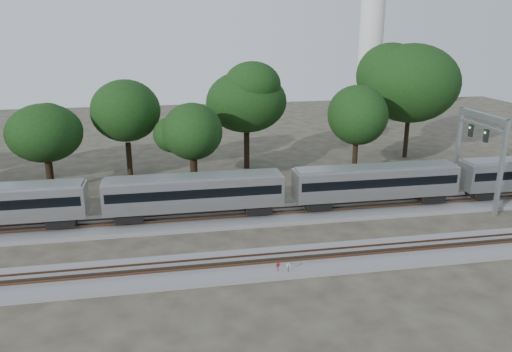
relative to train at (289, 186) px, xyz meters
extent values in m
plane|color=#383328|center=(-8.94, -6.00, -3.10)|extent=(160.00, 160.00, 0.00)
cube|color=slate|center=(-8.94, 0.00, -2.90)|extent=(160.00, 5.00, 0.40)
cube|color=brown|center=(-8.94, -0.72, -2.44)|extent=(160.00, 0.08, 0.15)
cube|color=brown|center=(-8.94, 0.72, -2.44)|extent=(160.00, 0.08, 0.15)
cube|color=slate|center=(-8.94, -10.00, -2.90)|extent=(160.00, 5.00, 0.40)
cube|color=brown|center=(-8.94, -10.72, -2.44)|extent=(160.00, 0.08, 0.15)
cube|color=brown|center=(-8.94, -9.28, -2.44)|extent=(160.00, 0.08, 0.15)
cube|color=black|center=(-21.12, 0.00, -1.94)|extent=(2.49, 2.10, 0.86)
cube|color=#B5B7BC|center=(-9.13, 0.00, -0.07)|extent=(16.64, 2.87, 2.87)
cube|color=black|center=(-9.13, 0.00, 0.21)|extent=(16.06, 2.92, 0.86)
cube|color=gray|center=(-9.13, 0.00, 1.41)|extent=(16.25, 2.29, 0.33)
cube|color=black|center=(-15.15, 0.00, -1.94)|extent=(2.49, 2.10, 0.86)
cube|color=black|center=(-3.11, 0.00, -1.94)|extent=(2.49, 2.10, 0.86)
cube|color=#B5B7BC|center=(8.88, 0.00, -0.07)|extent=(16.64, 2.87, 2.87)
cube|color=black|center=(8.88, 0.00, 0.21)|extent=(16.06, 2.92, 0.86)
cube|color=gray|center=(8.88, 0.00, 1.41)|extent=(16.25, 2.29, 0.33)
cube|color=black|center=(2.86, 0.00, -1.94)|extent=(2.49, 2.10, 0.86)
cube|color=black|center=(14.90, 0.00, -1.94)|extent=(2.49, 2.10, 0.86)
cube|color=black|center=(20.87, 0.00, -1.94)|extent=(2.49, 2.10, 0.86)
cylinder|color=#512D19|center=(-3.77, -11.72, -2.63)|extent=(0.06, 0.06, 0.94)
cylinder|color=red|center=(-3.77, -11.72, -2.21)|extent=(0.32, 0.15, 0.34)
cylinder|color=#512D19|center=(-3.05, -11.96, -2.61)|extent=(0.06, 0.06, 0.97)
cylinder|color=silver|center=(-3.05, -11.96, -2.18)|extent=(0.34, 0.12, 0.34)
cube|color=#512D19|center=(-1.20, -11.16, -2.95)|extent=(0.50, 0.30, 0.30)
cylinder|color=silver|center=(25.36, 42.17, 11.76)|extent=(4.25, 4.25, 29.73)
cone|color=silver|center=(25.36, 42.17, -0.98)|extent=(6.79, 6.79, 4.25)
cube|color=gray|center=(19.89, -3.73, 1.70)|extent=(0.37, 0.37, 9.59)
cube|color=gray|center=(19.89, 3.73, 1.70)|extent=(0.37, 0.37, 9.59)
cube|color=gray|center=(19.89, 0.00, 6.17)|extent=(0.43, 7.88, 0.64)
cube|color=gray|center=(19.89, 0.00, 5.21)|extent=(0.27, 7.88, 0.27)
cube|color=black|center=(19.57, -1.28, 4.47)|extent=(0.27, 0.53, 1.28)
cube|color=black|center=(19.57, 1.28, 4.47)|extent=(0.27, 0.53, 1.28)
cylinder|color=black|center=(-24.52, 12.29, -1.28)|extent=(0.70, 0.70, 3.63)
ellipsoid|color=black|center=(-24.52, 12.29, 3.64)|extent=(6.84, 6.84, 5.82)
cylinder|color=black|center=(-15.99, 15.46, -0.84)|extent=(0.70, 0.70, 4.52)
ellipsoid|color=black|center=(-15.99, 15.46, 5.29)|extent=(8.52, 8.52, 7.24)
cylinder|color=black|center=(-8.57, 10.06, -1.28)|extent=(0.70, 0.70, 3.65)
ellipsoid|color=black|center=(-8.57, 10.06, 3.67)|extent=(6.88, 6.88, 5.85)
cylinder|color=black|center=(-1.22, 17.78, -0.75)|extent=(0.70, 0.70, 4.70)
ellipsoid|color=black|center=(-1.22, 17.78, 5.63)|extent=(8.86, 8.86, 7.53)
cylinder|color=black|center=(11.37, 11.91, -1.04)|extent=(0.70, 0.70, 4.11)
ellipsoid|color=black|center=(11.37, 11.91, 4.53)|extent=(7.75, 7.75, 6.58)
cylinder|color=black|center=(21.78, 19.15, -0.30)|extent=(0.70, 0.70, 5.60)
ellipsoid|color=black|center=(21.78, 19.15, 7.31)|extent=(10.56, 10.56, 8.98)
camera|label=1|loc=(-11.50, -44.49, 14.97)|focal=35.00mm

